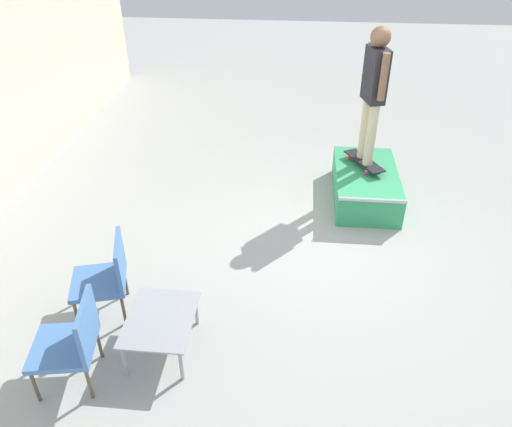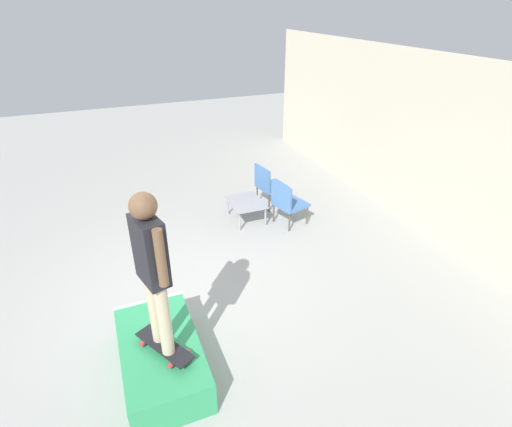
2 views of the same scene
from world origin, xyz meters
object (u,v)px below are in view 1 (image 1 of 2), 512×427
at_px(coffee_table, 160,322).
at_px(patio_chair_right, 107,275).
at_px(person_skater, 374,86).
at_px(skateboard_on_ramp, 364,161).
at_px(skate_ramp_box, 365,185).
at_px(patio_chair_left, 72,340).

distance_m(coffee_table, patio_chair_right, 0.79).
distance_m(person_skater, patio_chair_right, 3.92).
height_order(skateboard_on_ramp, patio_chair_right, patio_chair_right).
bearing_deg(skateboard_on_ramp, patio_chair_right, 105.01).
distance_m(skate_ramp_box, patio_chair_right, 3.71).
relative_size(person_skater, coffee_table, 2.29).
bearing_deg(skateboard_on_ramp, coffee_table, 116.87).
xyz_separation_m(skateboard_on_ramp, patio_chair_right, (-2.62, 2.70, -0.03)).
distance_m(patio_chair_left, patio_chair_right, 0.84).
relative_size(person_skater, patio_chair_left, 2.06).
bearing_deg(skateboard_on_ramp, patio_chair_left, 112.95).
bearing_deg(person_skater, skate_ramp_box, -179.37).
relative_size(skateboard_on_ramp, person_skater, 0.42).
height_order(coffee_table, patio_chair_left, patio_chair_left).
xyz_separation_m(coffee_table, patio_chair_left, (-0.40, 0.63, 0.13)).
bearing_deg(patio_chair_left, skate_ramp_box, 130.67).
bearing_deg(patio_chair_right, skate_ramp_box, 116.41).
bearing_deg(coffee_table, person_skater, -34.09).
height_order(skateboard_on_ramp, coffee_table, skateboard_on_ramp).
relative_size(skate_ramp_box, coffee_table, 1.97).
height_order(skateboard_on_ramp, person_skater, person_skater).
bearing_deg(skate_ramp_box, skateboard_on_ramp, 15.89).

